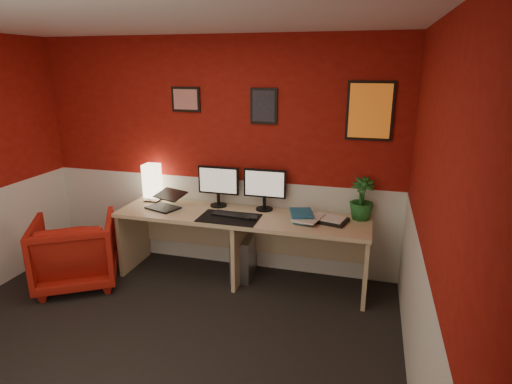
% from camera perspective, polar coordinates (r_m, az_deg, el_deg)
% --- Properties ---
extents(ground, '(4.00, 3.50, 0.01)m').
position_cam_1_polar(ground, '(3.67, -15.16, -20.65)').
color(ground, black).
rests_on(ground, ground).
extents(ceiling, '(4.00, 3.50, 0.01)m').
position_cam_1_polar(ceiling, '(2.96, -19.10, 21.81)').
color(ceiling, white).
rests_on(ceiling, ground).
extents(wall_back, '(4.00, 0.01, 2.50)m').
position_cam_1_polar(wall_back, '(4.61, -5.42, 4.85)').
color(wall_back, maroon).
rests_on(wall_back, ground).
extents(wall_right, '(0.01, 3.50, 2.50)m').
position_cam_1_polar(wall_right, '(2.67, 22.83, -5.41)').
color(wall_right, maroon).
rests_on(wall_right, ground).
extents(wainscot_back, '(4.00, 0.01, 1.00)m').
position_cam_1_polar(wainscot_back, '(4.81, -5.20, -3.93)').
color(wainscot_back, silver).
rests_on(wainscot_back, ground).
extents(wainscot_right, '(0.01, 3.50, 1.00)m').
position_cam_1_polar(wainscot_right, '(3.02, 21.04, -18.75)').
color(wainscot_right, silver).
rests_on(wainscot_right, ground).
extents(desk, '(2.60, 0.65, 0.73)m').
position_cam_1_polar(desk, '(4.45, -1.99, -7.53)').
color(desk, tan).
rests_on(desk, ground).
extents(shoji_lamp, '(0.16, 0.16, 0.40)m').
position_cam_1_polar(shoji_lamp, '(4.85, -13.85, 1.13)').
color(shoji_lamp, '#FFE5B2').
rests_on(shoji_lamp, desk).
extents(laptop, '(0.39, 0.33, 0.22)m').
position_cam_1_polar(laptop, '(4.57, -12.54, -0.90)').
color(laptop, black).
rests_on(laptop, desk).
extents(monitor_left, '(0.45, 0.06, 0.58)m').
position_cam_1_polar(monitor_left, '(4.52, -5.17, 1.60)').
color(monitor_left, black).
rests_on(monitor_left, desk).
extents(monitor_right, '(0.45, 0.06, 0.58)m').
position_cam_1_polar(monitor_right, '(4.38, 1.15, 1.18)').
color(monitor_right, black).
rests_on(monitor_right, desk).
extents(desk_mat, '(0.60, 0.38, 0.01)m').
position_cam_1_polar(desk_mat, '(4.23, -3.66, -3.51)').
color(desk_mat, black).
rests_on(desk_mat, desk).
extents(keyboard, '(0.43, 0.19, 0.02)m').
position_cam_1_polar(keyboard, '(4.28, -3.19, -3.08)').
color(keyboard, black).
rests_on(keyboard, desk_mat).
extents(mouse, '(0.08, 0.11, 0.03)m').
position_cam_1_polar(mouse, '(4.16, -0.27, -3.54)').
color(mouse, black).
rests_on(mouse, desk_mat).
extents(book_bottom, '(0.23, 0.29, 0.03)m').
position_cam_1_polar(book_bottom, '(4.19, 5.49, -3.59)').
color(book_bottom, '#1D5F88').
rests_on(book_bottom, desk).
extents(book_middle, '(0.31, 0.37, 0.02)m').
position_cam_1_polar(book_middle, '(4.19, 5.60, -3.23)').
color(book_middle, silver).
rests_on(book_middle, book_bottom).
extents(book_top, '(0.29, 0.34, 0.03)m').
position_cam_1_polar(book_top, '(4.18, 4.69, -2.89)').
color(book_top, '#1D5F88').
rests_on(book_top, book_middle).
extents(zen_tray, '(0.40, 0.33, 0.03)m').
position_cam_1_polar(zen_tray, '(4.19, 9.80, -3.75)').
color(zen_tray, black).
rests_on(zen_tray, desk).
extents(potted_plant, '(0.24, 0.24, 0.42)m').
position_cam_1_polar(potted_plant, '(4.26, 14.12, -0.88)').
color(potted_plant, '#19591E').
rests_on(potted_plant, desk).
extents(pc_tower, '(0.23, 0.46, 0.45)m').
position_cam_1_polar(pc_tower, '(4.60, -1.67, -8.64)').
color(pc_tower, '#99999E').
rests_on(pc_tower, ground).
extents(armchair, '(1.07, 1.08, 0.72)m').
position_cam_1_polar(armchair, '(4.76, -23.22, -7.35)').
color(armchair, '#A61B10').
rests_on(armchair, ground).
extents(art_left, '(0.32, 0.02, 0.26)m').
position_cam_1_polar(art_left, '(4.63, -9.46, 12.27)').
color(art_left, red).
rests_on(art_left, wall_back).
extents(art_center, '(0.28, 0.02, 0.36)m').
position_cam_1_polar(art_center, '(4.35, 1.07, 11.54)').
color(art_center, black).
rests_on(art_center, wall_back).
extents(art_right, '(0.44, 0.02, 0.56)m').
position_cam_1_polar(art_right, '(4.22, 15.16, 10.54)').
color(art_right, orange).
rests_on(art_right, wall_back).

